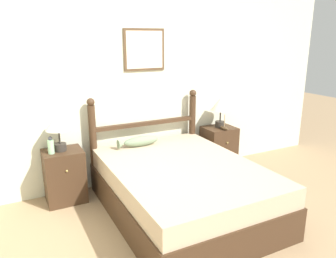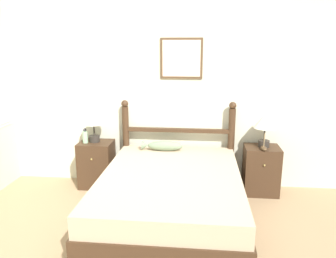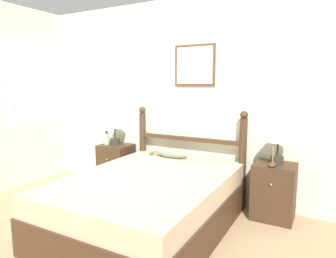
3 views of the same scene
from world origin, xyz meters
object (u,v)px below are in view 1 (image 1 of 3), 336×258
at_px(nightstand_left, 65,176).
at_px(model_boat, 224,128).
at_px(table_lamp_left, 58,124).
at_px(bottle, 51,146).
at_px(fish_pillow, 139,141).
at_px(table_lamp_right, 221,106).
at_px(nightstand_right, 219,148).
at_px(bed, 182,189).

bearing_deg(nightstand_left, model_boat, -3.15).
xyz_separation_m(nightstand_left, table_lamp_left, (-0.02, 0.01, 0.62)).
height_order(bottle, fish_pillow, bottle).
distance_m(table_lamp_left, table_lamp_right, 2.20).
relative_size(nightstand_right, model_boat, 2.89).
distance_m(table_lamp_right, bottle, 2.32).
xyz_separation_m(nightstand_left, bottle, (-0.12, -0.04, 0.40)).
bearing_deg(fish_pillow, nightstand_left, 175.72).
height_order(table_lamp_left, table_lamp_right, same).
relative_size(bed, bottle, 10.24).
distance_m(bed, nightstand_left, 1.38).
relative_size(bed, fish_pillow, 3.83).
relative_size(table_lamp_left, model_boat, 2.04).
distance_m(table_lamp_left, bottle, 0.25).
bearing_deg(bed, table_lamp_left, 142.08).
relative_size(nightstand_left, table_lamp_right, 1.42).
distance_m(nightstand_left, fish_pillow, 0.96).
bearing_deg(nightstand_left, table_lamp_left, 143.01).
height_order(bed, table_lamp_right, table_lamp_right).
distance_m(bed, table_lamp_left, 1.54).
bearing_deg(fish_pillow, table_lamp_right, 3.63).
xyz_separation_m(model_boat, fish_pillow, (-1.25, 0.05, -0.03)).
bearing_deg(bottle, bed, -33.63).
bearing_deg(bed, fish_pillow, 103.01).
bearing_deg(bed, table_lamp_right, 38.02).
distance_m(model_boat, fish_pillow, 1.26).
bearing_deg(bed, bottle, 146.37).
relative_size(nightstand_right, bottle, 3.14).
bearing_deg(table_lamp_right, fish_pillow, -176.37).
distance_m(bed, bottle, 1.51).
xyz_separation_m(nightstand_right, model_boat, (-0.01, -0.12, 0.33)).
relative_size(bed, nightstand_left, 3.26).
distance_m(nightstand_left, bottle, 0.42).
bearing_deg(bed, nightstand_right, 37.94).
bearing_deg(model_boat, fish_pillow, 177.67).
height_order(table_lamp_right, model_boat, table_lamp_right).
xyz_separation_m(bed, bottle, (-1.21, 0.80, 0.43)).
height_order(table_lamp_left, model_boat, table_lamp_left).
xyz_separation_m(table_lamp_right, fish_pillow, (-1.28, -0.08, -0.31)).
bearing_deg(table_lamp_left, table_lamp_right, 0.03).
height_order(nightstand_left, nightstand_right, same).
height_order(nightstand_left, bottle, bottle).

